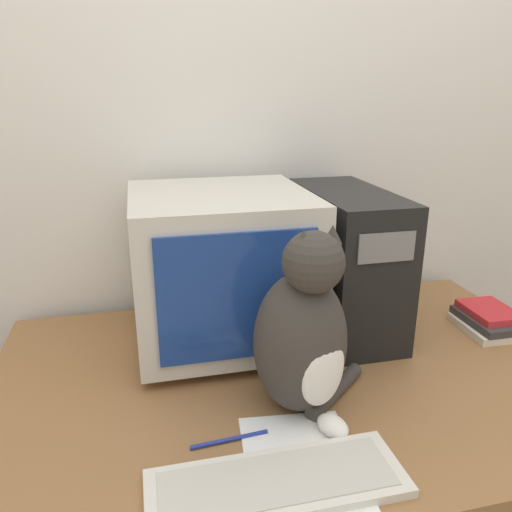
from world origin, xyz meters
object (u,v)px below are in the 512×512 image
at_px(cat, 304,336).
at_px(book_stack, 488,320).
at_px(crt_monitor, 221,266).
at_px(pen, 230,440).
at_px(computer_tower, 346,261).
at_px(keyboard, 277,483).

xyz_separation_m(cat, book_stack, (0.64, 0.23, -0.15)).
relative_size(crt_monitor, pen, 2.90).
bearing_deg(book_stack, computer_tower, 162.23).
relative_size(cat, book_stack, 2.19).
distance_m(keyboard, pen, 0.15).
bearing_deg(book_stack, crt_monitor, 170.59).
relative_size(computer_tower, keyboard, 0.99).
xyz_separation_m(crt_monitor, book_stack, (0.75, -0.12, -0.18)).
relative_size(keyboard, book_stack, 2.41).
relative_size(computer_tower, book_stack, 2.39).
distance_m(computer_tower, pen, 0.63).
bearing_deg(book_stack, pen, -159.63).
height_order(crt_monitor, cat, same).
bearing_deg(cat, computer_tower, 37.00).
distance_m(keyboard, cat, 0.29).
bearing_deg(cat, keyboard, -137.33).
height_order(computer_tower, pen, computer_tower).
distance_m(computer_tower, book_stack, 0.45).
relative_size(crt_monitor, computer_tower, 1.01).
distance_m(computer_tower, cat, 0.43).
distance_m(book_stack, pen, 0.87).
bearing_deg(pen, book_stack, 20.37).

